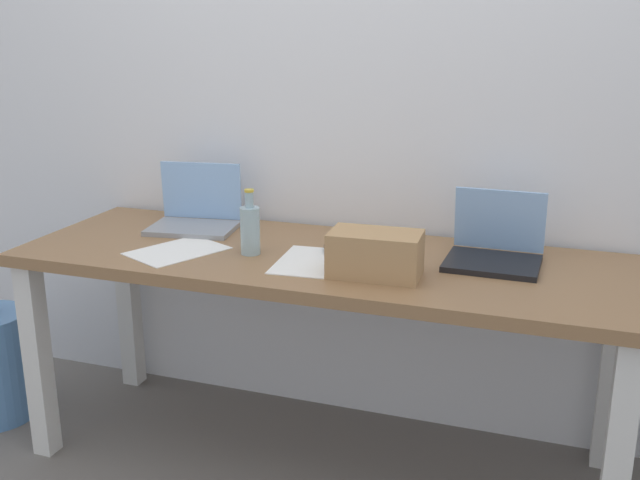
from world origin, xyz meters
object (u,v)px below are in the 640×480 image
Objects in this scene: desk at (320,283)px; laptop_right at (495,249)px; laptop_left at (196,215)px; computer_mouse at (333,248)px; cardboard_box at (375,254)px; beer_bottle at (250,229)px.

desk is 0.57m from laptop_right.
laptop_left is 3.30× the size of computer_mouse.
computer_mouse reaches higher than desk.
desk is 0.30m from cardboard_box.
cardboard_box is at bearing -143.16° from laptop_right.
computer_mouse is (0.03, 0.04, 0.11)m from desk.
laptop_left reaches higher than computer_mouse.
laptop_left reaches higher than beer_bottle.
cardboard_box is at bearing -31.89° from desk.
desk is 9.27× the size of beer_bottle.
computer_mouse is at bearing 21.51° from beer_bottle.
computer_mouse is (-0.51, -0.07, -0.03)m from laptop_right.
desk is 0.57m from laptop_left.
beer_bottle is 0.80× the size of cardboard_box.
cardboard_box is (0.43, -0.07, -0.02)m from beer_bottle.
computer_mouse is at bearing 48.31° from desk.
beer_bottle is at bearing -167.70° from laptop_right.
computer_mouse is (0.25, 0.10, -0.07)m from beer_bottle.
desk is 0.12m from computer_mouse.
beer_bottle reaches higher than desk.
beer_bottle reaches higher than computer_mouse.
laptop_left is at bearing 163.40° from desk.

